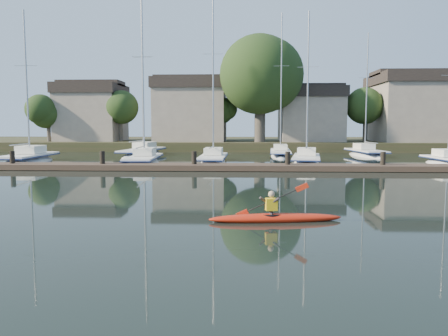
{
  "coord_description": "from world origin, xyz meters",
  "views": [
    {
      "loc": [
        0.16,
        -13.92,
        2.9
      ],
      "look_at": [
        -0.6,
        3.22,
        1.2
      ],
      "focal_mm": 35.0,
      "sensor_mm": 36.0,
      "label": 1
    }
  ],
  "objects_px": {
    "sailboat_0": "(29,165)",
    "sailboat_6": "(280,158)",
    "sailboat_7": "(365,158)",
    "dock": "(241,167)",
    "kayak": "(275,216)",
    "sailboat_5": "(143,158)",
    "sailboat_1": "(144,167)",
    "sailboat_3": "(306,166)",
    "sailboat_2": "(213,165)"
  },
  "relations": [
    {
      "from": "sailboat_5",
      "to": "sailboat_3",
      "type": "bearing_deg",
      "value": -21.53
    },
    {
      "from": "kayak",
      "to": "sailboat_3",
      "type": "height_order",
      "value": "sailboat_3"
    },
    {
      "from": "dock",
      "to": "sailboat_0",
      "type": "distance_m",
      "value": 17.01
    },
    {
      "from": "sailboat_5",
      "to": "sailboat_7",
      "type": "xyz_separation_m",
      "value": [
        20.9,
        0.31,
        0.01
      ]
    },
    {
      "from": "sailboat_6",
      "to": "sailboat_3",
      "type": "bearing_deg",
      "value": -76.98
    },
    {
      "from": "sailboat_0",
      "to": "sailboat_2",
      "type": "height_order",
      "value": "sailboat_2"
    },
    {
      "from": "sailboat_3",
      "to": "sailboat_5",
      "type": "relative_size",
      "value": 0.79
    },
    {
      "from": "kayak",
      "to": "sailboat_2",
      "type": "distance_m",
      "value": 20.43
    },
    {
      "from": "sailboat_5",
      "to": "sailboat_0",
      "type": "bearing_deg",
      "value": -123.38
    },
    {
      "from": "dock",
      "to": "sailboat_5",
      "type": "bearing_deg",
      "value": 125.98
    },
    {
      "from": "sailboat_2",
      "to": "sailboat_5",
      "type": "xyz_separation_m",
      "value": [
        -7.2,
        7.63,
        -0.02
      ]
    },
    {
      "from": "sailboat_6",
      "to": "sailboat_7",
      "type": "relative_size",
      "value": 1.13
    },
    {
      "from": "sailboat_0",
      "to": "sailboat_3",
      "type": "bearing_deg",
      "value": -1.18
    },
    {
      "from": "sailboat_0",
      "to": "sailboat_1",
      "type": "bearing_deg",
      "value": -6.47
    },
    {
      "from": "sailboat_0",
      "to": "sailboat_6",
      "type": "bearing_deg",
      "value": 20.18
    },
    {
      "from": "sailboat_0",
      "to": "sailboat_3",
      "type": "distance_m",
      "value": 21.23
    },
    {
      "from": "sailboat_7",
      "to": "sailboat_3",
      "type": "bearing_deg",
      "value": -134.95
    },
    {
      "from": "sailboat_0",
      "to": "sailboat_1",
      "type": "relative_size",
      "value": 0.95
    },
    {
      "from": "kayak",
      "to": "sailboat_5",
      "type": "xyz_separation_m",
      "value": [
        -10.46,
        27.79,
        -0.35
      ]
    },
    {
      "from": "sailboat_2",
      "to": "sailboat_5",
      "type": "bearing_deg",
      "value": 133.84
    },
    {
      "from": "sailboat_2",
      "to": "sailboat_6",
      "type": "distance_m",
      "value": 9.51
    },
    {
      "from": "sailboat_6",
      "to": "kayak",
      "type": "bearing_deg",
      "value": -91.46
    },
    {
      "from": "kayak",
      "to": "sailboat_5",
      "type": "height_order",
      "value": "sailboat_5"
    },
    {
      "from": "sailboat_1",
      "to": "sailboat_7",
      "type": "xyz_separation_m",
      "value": [
        18.76,
        9.15,
        -0.0
      ]
    },
    {
      "from": "sailboat_1",
      "to": "sailboat_2",
      "type": "relative_size",
      "value": 0.96
    },
    {
      "from": "sailboat_6",
      "to": "sailboat_0",
      "type": "bearing_deg",
      "value": -154.39
    },
    {
      "from": "sailboat_1",
      "to": "sailboat_3",
      "type": "distance_m",
      "value": 12.15
    },
    {
      "from": "sailboat_2",
      "to": "sailboat_3",
      "type": "relative_size",
      "value": 1.13
    },
    {
      "from": "dock",
      "to": "sailboat_0",
      "type": "bearing_deg",
      "value": 163.68
    },
    {
      "from": "sailboat_7",
      "to": "kayak",
      "type": "bearing_deg",
      "value": -116.23
    },
    {
      "from": "sailboat_1",
      "to": "sailboat_5",
      "type": "xyz_separation_m",
      "value": [
        -2.14,
        8.84,
        -0.01
      ]
    },
    {
      "from": "dock",
      "to": "sailboat_6",
      "type": "relative_size",
      "value": 2.39
    },
    {
      "from": "sailboat_0",
      "to": "sailboat_6",
      "type": "distance_m",
      "value": 21.49
    },
    {
      "from": "sailboat_5",
      "to": "sailboat_6",
      "type": "bearing_deg",
      "value": 7.15
    },
    {
      "from": "kayak",
      "to": "dock",
      "type": "bearing_deg",
      "value": 87.26
    },
    {
      "from": "sailboat_5",
      "to": "sailboat_7",
      "type": "bearing_deg",
      "value": 8.26
    },
    {
      "from": "dock",
      "to": "sailboat_0",
      "type": "height_order",
      "value": "sailboat_0"
    },
    {
      "from": "kayak",
      "to": "sailboat_6",
      "type": "distance_m",
      "value": 27.85
    },
    {
      "from": "sailboat_2",
      "to": "sailboat_6",
      "type": "relative_size",
      "value": 0.99
    },
    {
      "from": "sailboat_7",
      "to": "dock",
      "type": "bearing_deg",
      "value": -137.12
    },
    {
      "from": "kayak",
      "to": "sailboat_3",
      "type": "relative_size",
      "value": 0.33
    },
    {
      "from": "dock",
      "to": "sailboat_7",
      "type": "relative_size",
      "value": 2.71
    },
    {
      "from": "sailboat_1",
      "to": "sailboat_0",
      "type": "bearing_deg",
      "value": 172.1
    },
    {
      "from": "sailboat_1",
      "to": "sailboat_6",
      "type": "xyz_separation_m",
      "value": [
        10.82,
        8.78,
        0.02
      ]
    },
    {
      "from": "sailboat_1",
      "to": "sailboat_6",
      "type": "height_order",
      "value": "sailboat_6"
    },
    {
      "from": "sailboat_3",
      "to": "sailboat_7",
      "type": "height_order",
      "value": "sailboat_7"
    },
    {
      "from": "sailboat_1",
      "to": "sailboat_7",
      "type": "height_order",
      "value": "sailboat_1"
    },
    {
      "from": "dock",
      "to": "sailboat_7",
      "type": "distance_m",
      "value": 17.53
    },
    {
      "from": "dock",
      "to": "sailboat_3",
      "type": "height_order",
      "value": "sailboat_3"
    },
    {
      "from": "kayak",
      "to": "sailboat_5",
      "type": "distance_m",
      "value": 29.7
    }
  ]
}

